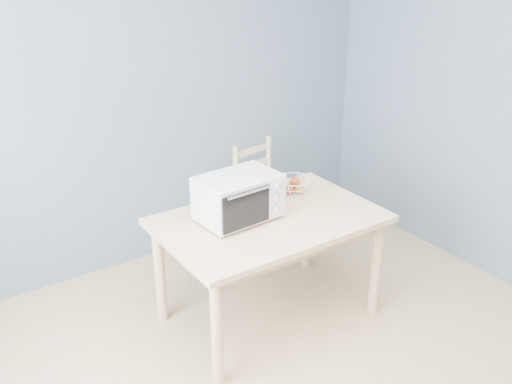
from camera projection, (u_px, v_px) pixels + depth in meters
room at (356, 208)px, 2.48m from camera, size 4.01×4.51×2.61m
dining_table at (269, 231)px, 3.67m from camera, size 1.40×0.90×0.75m
toaster_oven at (236, 198)px, 3.53m from camera, size 0.52×0.40×0.29m
fruit_basket at (293, 185)px, 3.94m from camera, size 0.29×0.29×0.13m
dining_chair at (264, 199)px, 4.62m from camera, size 0.48×0.48×0.90m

